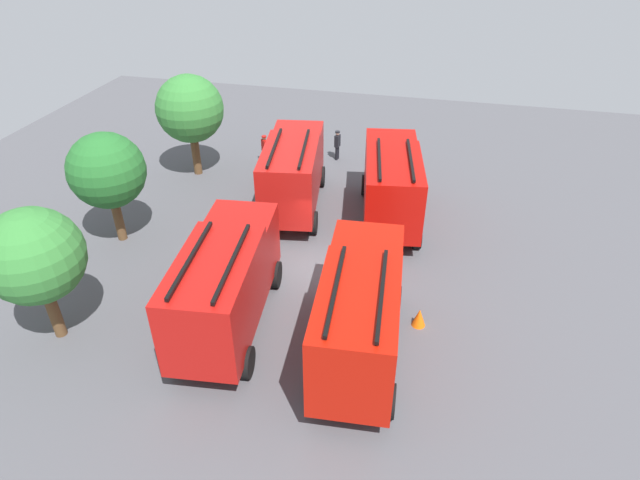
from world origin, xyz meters
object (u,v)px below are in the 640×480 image
Objects in this scene: fire_truck_0 at (360,310)px; tree_0 at (34,257)px; tree_2 at (190,109)px; traffic_cone_0 at (419,317)px; tree_1 at (107,171)px; firefighter_1 at (265,148)px; fire_truck_1 at (391,182)px; fire_truck_2 at (226,280)px; fire_truck_3 at (293,170)px; firefighter_0 at (337,144)px.

tree_0 is (-1.41, 10.85, 1.34)m from fire_truck_0.
tree_2 reaches higher than traffic_cone_0.
firefighter_1 is at bearing -22.98° from tree_1.
fire_truck_1 is 4.24× the size of firefighter_1.
fire_truck_2 is 9.10m from fire_truck_3.
traffic_cone_0 is at bearing -126.80° from tree_2.
tree_1 is (-4.52, 11.96, 1.35)m from fire_truck_1.
fire_truck_3 is (9.56, 5.00, 0.00)m from fire_truck_0.
tree_0 is 0.92× the size of tree_2.
tree_1 reaches higher than fire_truck_3.
tree_1 reaches higher than traffic_cone_0.
fire_truck_2 reaches higher than traffic_cone_0.
tree_1 is (6.36, 1.23, 0.01)m from tree_0.
fire_truck_2 is at bearing -81.98° from firefighter_0.
fire_truck_2 is (0.46, 4.91, 0.00)m from fire_truck_0.
tree_1 is 14.64m from traffic_cone_0.
fire_truck_2 is at bearing -72.57° from tree_0.
fire_truck_0 is 0.99× the size of fire_truck_2.
traffic_cone_0 is (-13.80, -6.03, -0.64)m from firefighter_0.
tree_0 is (-10.97, 5.84, 1.34)m from fire_truck_3.
firefighter_0 is 2.39× the size of traffic_cone_0.
traffic_cone_0 is at bearing -101.29° from tree_1.
fire_truck_2 is at bearing 103.85° from traffic_cone_0.
fire_truck_2 is 1.43× the size of tree_1.
tree_1 is (4.49, 7.17, 1.35)m from fire_truck_2.
fire_truck_3 is at bearing 43.15° from traffic_cone_0.
firefighter_0 is at bearing 159.01° from firefighter_1.
firefighter_1 is (-1.64, 4.03, -0.01)m from firefighter_0.
fire_truck_0 and fire_truck_1 have the same top height.
fire_truck_3 is 7.22m from tree_2.
tree_0 is (-15.71, 2.73, 2.50)m from firefighter_1.
fire_truck_3 is at bearing 23.38° from fire_truck_0.
tree_0 is 13.64m from traffic_cone_0.
tree_2 is 17.15m from traffic_cone_0.
fire_truck_2 is 7.28m from traffic_cone_0.
firefighter_1 is 2.37× the size of traffic_cone_0.
tree_2 is (12.21, 11.51, 1.66)m from fire_truck_0.
fire_truck_0 is 16.86m from tree_2.
tree_0 is at bearing 143.03° from fire_truck_3.
fire_truck_0 is at bearing -64.57° from firefighter_0.
tree_0 is at bearing 93.14° from fire_truck_0.
fire_truck_2 is 4.19× the size of firefighter_1.
tree_1 is at bearing 10.99° from tree_0.
traffic_cone_0 is at bearing 86.45° from firefighter_1.
firefighter_0 is at bearing -36.02° from tree_1.
firefighter_0 is (15.49, -0.82, -1.14)m from fire_truck_2.
fire_truck_2 is at bearing 59.86° from firefighter_1.
traffic_cone_0 is (3.55, -12.79, -3.12)m from tree_0.
fire_truck_2 is (-9.01, 4.78, 0.00)m from fire_truck_1.
tree_2 is at bearing 53.20° from traffic_cone_0.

